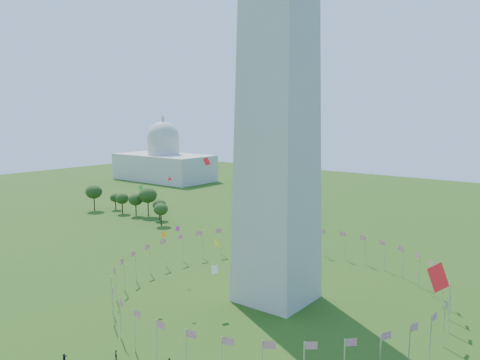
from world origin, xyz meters
name	(u,v)px	position (x,y,z in m)	size (l,w,h in m)	color
flag_ring	(276,282)	(0.00, 50.00, 4.50)	(80.24, 80.24, 9.00)	silver
capitol_building	(163,147)	(-180.00, 180.00, 23.00)	(70.00, 35.00, 46.00)	beige
kites_aloft	(230,249)	(5.94, 24.31, 20.12)	(103.99, 71.95, 33.17)	yellow
tree_line_west	(131,203)	(-106.67, 90.91, 5.50)	(55.30, 15.94, 12.98)	#32541C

